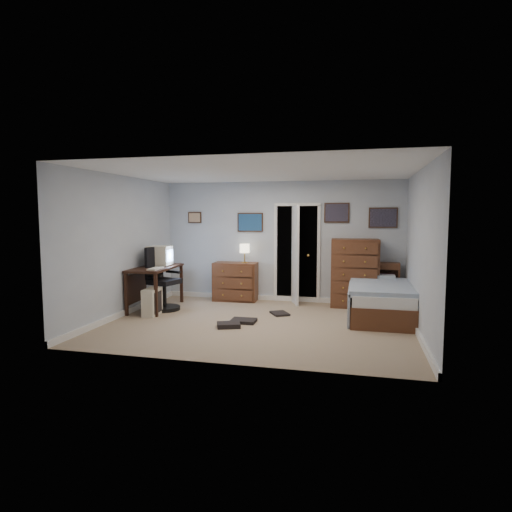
{
  "coord_description": "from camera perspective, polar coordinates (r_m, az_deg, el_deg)",
  "views": [
    {
      "loc": [
        1.6,
        -6.8,
        1.79
      ],
      "look_at": [
        -0.12,
        0.3,
        1.1
      ],
      "focal_mm": 30.0,
      "sensor_mm": 36.0,
      "label": 1
    }
  ],
  "objects": [
    {
      "name": "floor",
      "position": [
        7.22,
        0.36,
        -9.05
      ],
      "size": [
        5.0,
        4.0,
        0.02
      ],
      "primitive_type": "cube",
      "color": "tan",
      "rests_on": "ground"
    },
    {
      "name": "computer_desk",
      "position": [
        8.5,
        -13.85,
        -2.64
      ],
      "size": [
        0.74,
        1.45,
        0.81
      ],
      "rotation": [
        0.0,
        0.0,
        0.07
      ],
      "color": "black",
      "rests_on": "floor"
    },
    {
      "name": "crt_monitor",
      "position": [
        8.54,
        -12.71,
        0.04
      ],
      "size": [
        0.44,
        0.42,
        0.39
      ],
      "rotation": [
        0.0,
        0.0,
        0.07
      ],
      "color": "beige",
      "rests_on": "computer_desk"
    },
    {
      "name": "keyboard",
      "position": [
        8.05,
        -13.25,
        -1.64
      ],
      "size": [
        0.19,
        0.44,
        0.03
      ],
      "primitive_type": "cube",
      "rotation": [
        0.0,
        0.0,
        0.07
      ],
      "color": "beige",
      "rests_on": "computer_desk"
    },
    {
      "name": "pc_tower",
      "position": [
        7.95,
        -13.67,
        -5.97
      ],
      "size": [
        0.25,
        0.47,
        0.49
      ],
      "rotation": [
        0.0,
        0.0,
        0.07
      ],
      "color": "beige",
      "rests_on": "floor"
    },
    {
      "name": "office_chair",
      "position": [
        8.36,
        -12.46,
        -3.88
      ],
      "size": [
        0.71,
        0.71,
        1.2
      ],
      "rotation": [
        0.0,
        0.0,
        -0.26
      ],
      "color": "black",
      "rests_on": "floor"
    },
    {
      "name": "media_stack",
      "position": [
        9.96,
        -9.73,
        -2.68
      ],
      "size": [
        0.16,
        0.16,
        0.81
      ],
      "primitive_type": "cube",
      "rotation": [
        0.0,
        0.0,
        0.0
      ],
      "color": "maroon",
      "rests_on": "floor"
    },
    {
      "name": "low_dresser",
      "position": [
        9.05,
        -2.74,
        -3.42
      ],
      "size": [
        0.93,
        0.5,
        0.81
      ],
      "primitive_type": "cube",
      "rotation": [
        0.0,
        0.0,
        0.05
      ],
      "color": "brown",
      "rests_on": "floor"
    },
    {
      "name": "table_lamp",
      "position": [
        8.91,
        -1.53,
        0.94
      ],
      "size": [
        0.21,
        0.21,
        0.39
      ],
      "rotation": [
        0.0,
        0.0,
        0.05
      ],
      "color": "gold",
      "rests_on": "low_dresser"
    },
    {
      "name": "doorway",
      "position": [
        9.2,
        5.72,
        0.46
      ],
      "size": [
        0.96,
        1.12,
        2.05
      ],
      "color": "black",
      "rests_on": "floor"
    },
    {
      "name": "tall_dresser",
      "position": [
        8.63,
        12.99,
        -2.21
      ],
      "size": [
        0.94,
        0.58,
        1.34
      ],
      "primitive_type": "cube",
      "rotation": [
        0.0,
        0.0,
        0.05
      ],
      "color": "brown",
      "rests_on": "floor"
    },
    {
      "name": "headboard_bookcase",
      "position": [
        8.77,
        15.42,
        -3.5
      ],
      "size": [
        0.97,
        0.26,
        0.87
      ],
      "rotation": [
        0.0,
        0.0,
        -0.01
      ],
      "color": "brown",
      "rests_on": "floor"
    },
    {
      "name": "bed",
      "position": [
        7.88,
        16.23,
        -5.62
      ],
      "size": [
        1.1,
        2.03,
        0.66
      ],
      "rotation": [
        0.0,
        0.0,
        0.0
      ],
      "color": "brown",
      "rests_on": "floor"
    },
    {
      "name": "wall_posters",
      "position": [
        8.84,
        6.93,
        5.08
      ],
      "size": [
        4.38,
        0.04,
        0.6
      ],
      "color": "#331E11",
      "rests_on": "floor"
    },
    {
      "name": "floor_clutter",
      "position": [
        7.26,
        -1.39,
        -8.64
      ],
      "size": [
        1.07,
        1.5,
        0.07
      ],
      "rotation": [
        0.0,
        0.0,
        0.02
      ],
      "color": "black",
      "rests_on": "floor"
    }
  ]
}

